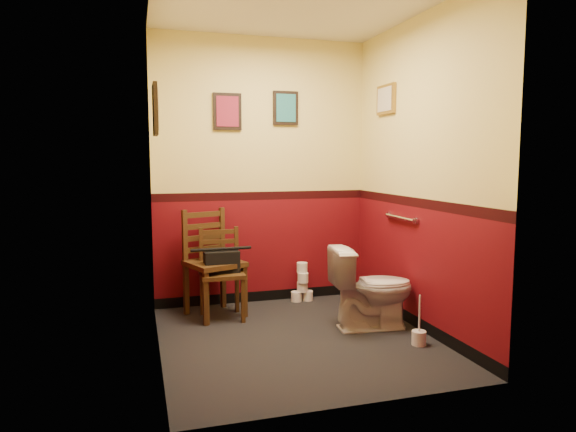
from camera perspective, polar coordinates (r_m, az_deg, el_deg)
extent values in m
cube|color=black|center=(4.37, 0.96, -13.51)|extent=(2.20, 2.40, 0.00)
cube|color=silver|center=(4.28, 1.03, 22.84)|extent=(2.20, 2.40, 0.00)
cube|color=#5D0A11|center=(5.27, -2.94, 4.89)|extent=(2.20, 0.00, 2.70)
cube|color=#5D0A11|center=(2.99, 7.93, 3.72)|extent=(2.20, 0.00, 2.70)
cube|color=#5D0A11|center=(3.92, -14.56, 4.19)|extent=(0.00, 2.40, 2.70)
cube|color=#5D0A11|center=(4.56, 14.33, 4.47)|extent=(0.00, 2.40, 2.70)
cylinder|color=silver|center=(4.79, 12.31, -0.19)|extent=(0.03, 0.50, 0.03)
cylinder|color=silver|center=(4.58, 14.03, -0.53)|extent=(0.02, 0.06, 0.06)
cylinder|color=silver|center=(5.02, 11.14, 0.13)|extent=(0.02, 0.06, 0.06)
cube|color=black|center=(5.20, -6.76, 11.45)|extent=(0.28, 0.03, 0.36)
cube|color=maroon|center=(5.18, -6.73, 11.47)|extent=(0.22, 0.01, 0.30)
cube|color=black|center=(5.34, -0.27, 11.90)|extent=(0.26, 0.03, 0.34)
cube|color=#27767E|center=(5.32, -0.22, 11.92)|extent=(0.20, 0.01, 0.28)
cube|color=black|center=(4.04, -14.55, 11.35)|extent=(0.03, 0.30, 0.38)
cube|color=#C2B698|center=(4.04, -14.31, 11.36)|extent=(0.01, 0.24, 0.31)
cube|color=olive|center=(5.11, 10.85, 12.60)|extent=(0.03, 0.34, 0.28)
cube|color=#C2B698|center=(5.10, 10.67, 12.62)|extent=(0.01, 0.28, 0.22)
imported|color=white|center=(4.60, 9.30, -7.93)|extent=(0.77, 0.48, 0.71)
cylinder|color=silver|center=(4.35, 14.33, -12.99)|extent=(0.11, 0.11, 0.11)
cylinder|color=silver|center=(4.29, 14.40, -10.59)|extent=(0.02, 0.02, 0.32)
cube|color=#482F15|center=(4.90, -8.16, -5.25)|extent=(0.60, 0.60, 0.04)
cube|color=#482F15|center=(4.69, -9.11, -8.95)|extent=(0.06, 0.06, 0.50)
cube|color=#482F15|center=(5.04, -11.25, -7.91)|extent=(0.06, 0.06, 0.50)
cube|color=#482F15|center=(4.89, -4.88, -8.28)|extent=(0.06, 0.06, 0.50)
cube|color=#482F15|center=(5.22, -7.23, -7.34)|extent=(0.06, 0.06, 0.50)
cube|color=#482F15|center=(4.95, -11.41, -2.24)|extent=(0.06, 0.05, 0.50)
cube|color=#482F15|center=(5.13, -7.34, -1.86)|extent=(0.06, 0.05, 0.50)
cube|color=#482F15|center=(5.06, -9.31, -3.62)|extent=(0.37, 0.16, 0.05)
cube|color=#482F15|center=(5.04, -9.33, -2.36)|extent=(0.37, 0.16, 0.05)
cube|color=#482F15|center=(5.03, -9.35, -1.10)|extent=(0.37, 0.16, 0.05)
cube|color=#482F15|center=(5.01, -9.38, 0.16)|extent=(0.37, 0.16, 0.05)
cube|color=#482F15|center=(4.82, -7.37, -6.44)|extent=(0.40, 0.40, 0.04)
cube|color=#482F15|center=(4.69, -9.11, -9.48)|extent=(0.04, 0.04, 0.42)
cube|color=#482F15|center=(5.02, -9.52, -8.45)|extent=(0.04, 0.04, 0.42)
cube|color=#482F15|center=(4.74, -5.01, -9.27)|extent=(0.04, 0.04, 0.42)
cube|color=#482F15|center=(5.06, -5.69, -8.27)|extent=(0.04, 0.04, 0.42)
cube|color=#482F15|center=(4.93, -9.62, -3.71)|extent=(0.04, 0.03, 0.42)
cube|color=#482F15|center=(4.97, -5.75, -3.56)|extent=(0.04, 0.03, 0.42)
cube|color=#482F15|center=(4.97, -7.66, -4.96)|extent=(0.32, 0.03, 0.04)
cube|color=#482F15|center=(4.95, -7.67, -3.90)|extent=(0.32, 0.03, 0.04)
cube|color=#482F15|center=(4.94, -7.69, -2.84)|extent=(0.32, 0.03, 0.04)
cube|color=#482F15|center=(4.92, -7.71, -1.76)|extent=(0.32, 0.03, 0.04)
cube|color=black|center=(4.80, -7.39, -5.06)|extent=(0.32, 0.17, 0.20)
cylinder|color=black|center=(4.78, -7.41, -3.65)|extent=(0.28, 0.04, 0.03)
cylinder|color=silver|center=(5.44, 0.94, -8.93)|extent=(0.11, 0.11, 0.10)
cylinder|color=silver|center=(5.47, 2.18, -8.83)|extent=(0.11, 0.11, 0.10)
cylinder|color=silver|center=(5.42, 1.60, -7.87)|extent=(0.11, 0.11, 0.10)
cylinder|color=silver|center=(5.38, 1.67, -6.86)|extent=(0.11, 0.11, 0.10)
cylinder|color=silver|center=(5.38, 1.57, -5.73)|extent=(0.11, 0.11, 0.10)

